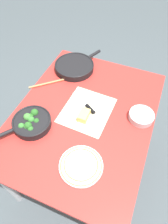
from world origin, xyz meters
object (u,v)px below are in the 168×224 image
(skillet_eggs, at_px, (75,66))
(dinner_plate_stack, at_px, (81,165))
(wooden_spoon, at_px, (60,80))
(grater_knife, at_px, (87,105))
(prep_bowl_steel, at_px, (141,116))
(skillet_broccoli, at_px, (31,122))
(cheese_block, at_px, (84,115))

(skillet_eggs, distance_m, dinner_plate_stack, 0.80)
(wooden_spoon, bearing_deg, dinner_plate_stack, -95.87)
(grater_knife, xyz_separation_m, dinner_plate_stack, (-0.40, -0.13, 0.00))
(wooden_spoon, height_order, prep_bowl_steel, prep_bowl_steel)
(skillet_broccoli, relative_size, prep_bowl_steel, 2.11)
(skillet_broccoli, xyz_separation_m, wooden_spoon, (0.42, 0.02, -0.02))
(dinner_plate_stack, bearing_deg, cheese_block, 19.79)
(prep_bowl_steel, bearing_deg, wooden_spoon, 79.88)
(skillet_broccoli, bearing_deg, wooden_spoon, -140.67)
(skillet_broccoli, height_order, skillet_eggs, skillet_broccoli)
(skillet_broccoli, distance_m, grater_knife, 0.37)
(wooden_spoon, relative_size, cheese_block, 3.22)
(skillet_eggs, bearing_deg, wooden_spoon, -170.35)
(skillet_broccoli, height_order, wooden_spoon, skillet_broccoli)
(wooden_spoon, relative_size, dinner_plate_stack, 1.26)
(dinner_plate_stack, bearing_deg, grater_knife, 17.79)
(skillet_eggs, height_order, prep_bowl_steel, skillet_eggs)
(skillet_broccoli, distance_m, cheese_block, 0.33)
(wooden_spoon, xyz_separation_m, cheese_block, (-0.25, -0.29, 0.01))
(grater_knife, distance_m, dinner_plate_stack, 0.42)
(skillet_eggs, relative_size, dinner_plate_stack, 1.71)
(skillet_broccoli, distance_m, wooden_spoon, 0.42)
(skillet_broccoli, distance_m, skillet_eggs, 0.59)
(prep_bowl_steel, bearing_deg, skillet_eggs, 64.68)
(grater_knife, bearing_deg, cheese_block, 132.90)
(skillet_eggs, height_order, cheese_block, skillet_eggs)
(cheese_block, bearing_deg, grater_knife, 10.96)
(skillet_broccoli, height_order, prep_bowl_steel, skillet_broccoli)
(skillet_eggs, distance_m, wooden_spoon, 0.17)
(skillet_eggs, distance_m, grater_knife, 0.39)
(prep_bowl_steel, bearing_deg, dinner_plate_stack, 152.78)
(wooden_spoon, height_order, cheese_block, cheese_block)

